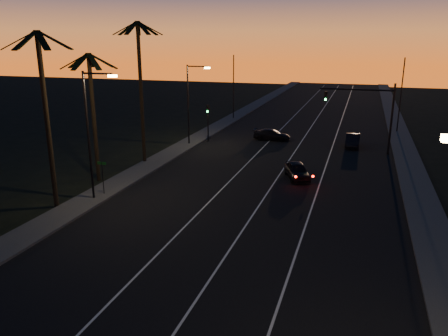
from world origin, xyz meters
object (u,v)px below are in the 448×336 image
(right_car, at_px, (353,141))
(signal_mast, at_px, (367,106))
(lead_car, at_px, (297,170))
(cross_car, at_px, (272,135))

(right_car, bearing_deg, signal_mast, -64.96)
(lead_car, bearing_deg, signal_mast, 64.28)
(signal_mast, xyz_separation_m, cross_car, (-10.01, 3.00, -4.16))
(cross_car, bearing_deg, right_car, -3.74)
(right_car, distance_m, cross_car, 8.90)
(lead_car, xyz_separation_m, right_car, (3.97, 13.01, -0.01))
(signal_mast, distance_m, lead_car, 12.45)
(signal_mast, bearing_deg, cross_car, 163.33)
(lead_car, bearing_deg, right_car, 73.02)
(signal_mast, bearing_deg, lead_car, -115.72)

